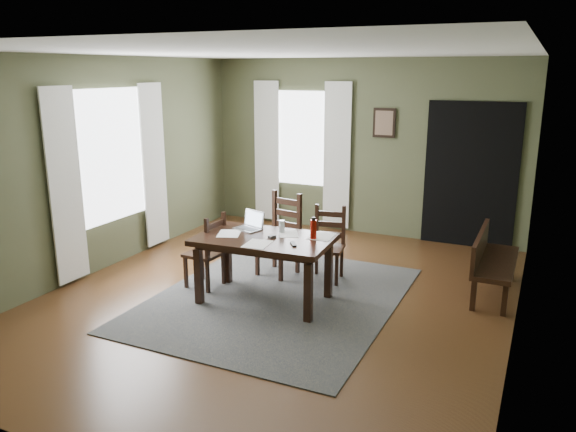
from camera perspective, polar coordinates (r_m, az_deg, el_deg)
The scene contains 25 objects.
ground at distance 6.46m, azimuth -1.14°, elevation -8.40°, with size 5.00×6.00×0.01m.
room_shell at distance 5.99m, azimuth -1.22°, elevation 7.72°, with size 5.02×6.02×2.71m.
rug at distance 6.46m, azimuth -1.14°, elevation -8.31°, with size 2.60×3.20×0.01m.
dining_table at distance 6.18m, azimuth -2.43°, elevation -2.96°, with size 1.53×0.97×0.74m.
chair_end at distance 6.69m, azimuth -8.19°, elevation -3.65°, with size 0.42×0.42×0.90m.
chair_back_left at distance 7.06m, azimuth -0.81°, elevation -1.98°, with size 0.52×0.52×1.03m.
chair_back_right at distance 6.90m, azimuth 4.05°, elevation -2.93°, with size 0.45×0.45×0.90m.
bench at distance 6.84m, azimuth 19.85°, elevation -4.02°, with size 0.42×1.30×0.73m.
laptop at distance 6.46m, azimuth -3.83°, elevation -0.85°, with size 0.36×0.32×0.21m.
computer_mouse at distance 6.11m, azimuth -1.63°, elevation -2.11°, with size 0.05×0.08×0.03m, color #3F3F42.
tv_remote at distance 5.88m, azimuth 0.55°, elevation -2.86°, with size 0.04×0.16×0.02m, color black.
drinking_glass at distance 6.30m, azimuth -0.63°, elevation -1.06°, with size 0.06×0.06×0.14m, color silver.
water_bottle at distance 6.06m, azimuth 2.60°, elevation -1.32°, with size 0.09×0.09×0.24m.
paper_a at distance 6.30m, azimuth -6.00°, elevation -1.78°, with size 0.24×0.31×0.00m, color white.
paper_c at distance 6.25m, azimuth 0.06°, elevation -1.85°, with size 0.21×0.27×0.00m, color white.
paper_d at distance 6.17m, azimuth 3.43°, elevation -2.09°, with size 0.24×0.31×0.00m, color white.
paper_e at distance 5.91m, azimuth -3.13°, elevation -2.85°, with size 0.25×0.32×0.00m, color white.
window_left at distance 7.60m, azimuth -17.57°, elevation 5.84°, with size 0.01×1.30×1.70m.
window_back at distance 9.12m, azimuth 1.40°, elevation 7.89°, with size 1.00×0.01×1.50m.
curtain_left_near at distance 7.04m, azimuth -21.69°, elevation 2.77°, with size 0.03×0.48×2.30m.
curtain_left_far at distance 8.23m, azimuth -13.45°, elevation 5.00°, with size 0.03×0.48×2.30m.
curtain_back_left at distance 9.39m, azimuth -2.17°, elevation 6.55°, with size 0.44×0.03×2.30m.
curtain_back_right at distance 8.90m, azimuth 5.00°, elevation 6.05°, with size 0.44×0.03×2.30m.
framed_picture at distance 8.64m, azimuth 9.75°, elevation 9.31°, with size 0.34×0.03×0.44m.
doorway_back at distance 8.49m, azimuth 18.04°, elevation 3.93°, with size 1.30×0.03×2.10m.
Camera 1 is at (2.62, -5.33, 2.53)m, focal length 35.00 mm.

